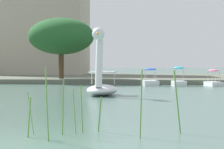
{
  "coord_description": "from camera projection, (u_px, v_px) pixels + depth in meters",
  "views": [
    {
      "loc": [
        2.99,
        -8.43,
        1.62
      ],
      "look_at": [
        0.04,
        19.76,
        0.99
      ],
      "focal_mm": 70.21,
      "sensor_mm": 36.0,
      "label": 1
    }
  ],
  "objects": [
    {
      "name": "swan_boat",
      "position": [
        102.0,
        82.0,
        23.0
      ],
      "size": [
        1.69,
        3.25,
        3.49
      ],
      "color": "white",
      "rests_on": "ground_plane"
    },
    {
      "name": "pedal_boat_blue",
      "position": [
        150.0,
        80.0,
        33.94
      ],
      "size": [
        1.44,
        2.15,
        1.38
      ],
      "color": "white",
      "rests_on": "ground_plane"
    },
    {
      "name": "shore_bank_far",
      "position": [
        131.0,
        78.0,
        48.23
      ],
      "size": [
        130.36,
        25.64,
        0.4
      ],
      "primitive_type": "cube",
      "color": "#5B6051",
      "rests_on": "ground_plane"
    },
    {
      "name": "ground_plane",
      "position": [
        7.0,
        146.0,
        8.73
      ],
      "size": [
        485.63,
        485.63,
        0.0
      ],
      "primitive_type": "plane",
      "color": "#47665B"
    },
    {
      "name": "pedal_boat_cyan",
      "position": [
        179.0,
        80.0,
        33.49
      ],
      "size": [
        1.13,
        1.94,
        1.48
      ],
      "color": "white",
      "rests_on": "ground_plane"
    },
    {
      "name": "tree_sapling_by_fence",
      "position": [
        61.0,
        36.0,
        38.69
      ],
      "size": [
        6.87,
        6.63,
        5.37
      ],
      "color": "#4C3823",
      "rests_on": "shore_bank_far"
    },
    {
      "name": "reed_clump_foreground",
      "position": [
        97.0,
        108.0,
        10.05
      ],
      "size": [
        3.48,
        1.55,
        1.56
      ],
      "color": "#568E38",
      "rests_on": "ground_plane"
    },
    {
      "name": "pedal_boat_pink",
      "position": [
        214.0,
        81.0,
        33.46
      ],
      "size": [
        1.38,
        1.98,
        1.28
      ],
      "color": "white",
      "rests_on": "ground_plane"
    },
    {
      "name": "apartment_block",
      "position": [
        29.0,
        15.0,
        56.2
      ],
      "size": [
        14.79,
        9.05,
        15.14
      ],
      "primitive_type": "cube",
      "rotation": [
        0.0,
        0.0,
        0.02
      ],
      "color": "#B2A893",
      "rests_on": "shore_bank_far"
    }
  ]
}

